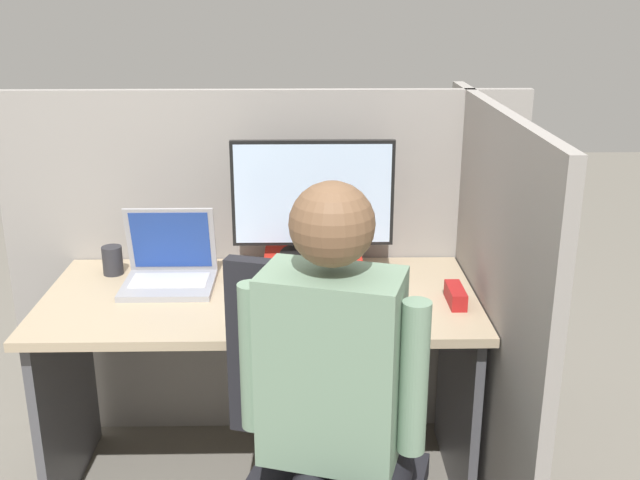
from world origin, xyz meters
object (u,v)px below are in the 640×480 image
object	(u,v)px
paper_box	(313,265)
stapler	(456,295)
office_chair	(319,451)
pen_cup	(113,260)
monitor	(313,200)
person	(338,402)
carrot_toy	(253,324)
laptop	(169,271)

from	to	relation	value
paper_box	stapler	bearing A→B (deg)	-30.42
office_chair	pen_cup	distance (m)	1.09
monitor	person	bearing A→B (deg)	-86.80
paper_box	carrot_toy	bearing A→B (deg)	-112.19
office_chair	carrot_toy	bearing A→B (deg)	122.81
person	paper_box	bearing A→B (deg)	93.21
monitor	carrot_toy	size ratio (longest dim) A/B	4.14
carrot_toy	pen_cup	world-z (taller)	pen_cup
person	pen_cup	world-z (taller)	person
carrot_toy	office_chair	distance (m)	0.43
paper_box	monitor	size ratio (longest dim) A/B	0.61
stapler	carrot_toy	distance (m)	0.67
paper_box	stapler	size ratio (longest dim) A/B	2.32
monitor	person	xyz separation A→B (m)	(0.05, -0.91, -0.26)
stapler	paper_box	bearing A→B (deg)	149.58
stapler	office_chair	world-z (taller)	office_chair
stapler	person	distance (m)	0.75
monitor	office_chair	bearing A→B (deg)	-89.50
laptop	office_chair	world-z (taller)	same
paper_box	carrot_toy	xyz separation A→B (m)	(-0.19, -0.46, -0.02)
monitor	laptop	bearing A→B (deg)	-169.29
carrot_toy	pen_cup	xyz separation A→B (m)	(-0.53, 0.47, 0.03)
paper_box	person	distance (m)	0.90
laptop	stapler	bearing A→B (deg)	-10.63
paper_box	laptop	bearing A→B (deg)	-169.60
laptop	pen_cup	world-z (taller)	laptop
carrot_toy	office_chair	bearing A→B (deg)	-57.19
carrot_toy	pen_cup	size ratio (longest dim) A/B	1.32
laptop	carrot_toy	distance (m)	0.48
paper_box	stapler	xyz separation A→B (m)	(0.46, -0.27, -0.01)
office_chair	pen_cup	xyz separation A→B (m)	(-0.72, 0.77, 0.28)
monitor	office_chair	world-z (taller)	monitor
paper_box	pen_cup	world-z (taller)	pen_cup
laptop	pen_cup	distance (m)	0.25
office_chair	person	world-z (taller)	person
laptop	person	bearing A→B (deg)	-56.12
pen_cup	person	bearing A→B (deg)	-50.22
monitor	stapler	distance (m)	0.59
carrot_toy	paper_box	bearing A→B (deg)	67.81
stapler	pen_cup	size ratio (longest dim) A/B	1.45
office_chair	person	distance (m)	0.29
stapler	person	bearing A→B (deg)	-122.86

